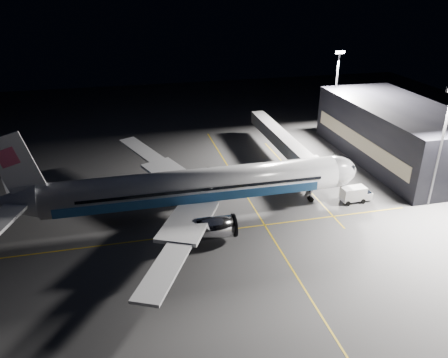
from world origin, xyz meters
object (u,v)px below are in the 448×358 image
at_px(safety_cone_c, 165,204).
at_px(floodlight_mast_south, 443,138).
at_px(jet_bridge, 284,142).
at_px(baggage_tug, 192,189).
at_px(service_truck, 356,194).
at_px(safety_cone_a, 166,182).
at_px(safety_cone_b, 169,184).
at_px(airliner, 189,187).
at_px(floodlight_mast_north, 336,86).

bearing_deg(safety_cone_c, floodlight_mast_south, -12.99).
height_order(jet_bridge, baggage_tug, jet_bridge).
distance_m(floodlight_mast_south, service_truck, 16.61).
bearing_deg(safety_cone_a, baggage_tug, -50.03).
xyz_separation_m(floodlight_mast_south, safety_cone_c, (-44.90, 10.36, -12.05)).
relative_size(service_truck, baggage_tug, 2.34).
bearing_deg(safety_cone_b, baggage_tug, -47.77).
distance_m(jet_bridge, safety_cone_a, 26.44).
xyz_separation_m(baggage_tug, safety_cone_b, (-3.85, 4.24, -0.46)).
bearing_deg(safety_cone_a, jet_bridge, 11.10).
relative_size(floodlight_mast_south, safety_cone_c, 32.47).
bearing_deg(service_truck, safety_cone_b, 153.01).
bearing_deg(jet_bridge, safety_cone_c, -152.99).
relative_size(safety_cone_a, safety_cone_b, 1.00).
xyz_separation_m(baggage_tug, safety_cone_c, (-5.52, -3.65, -0.44)).
bearing_deg(jet_bridge, safety_cone_a, -168.90).
distance_m(floodlight_mast_south, safety_cone_b, 48.45).
relative_size(jet_bridge, floodlight_mast_south, 1.66).
bearing_deg(jet_bridge, floodlight_mast_south, -53.21).
distance_m(jet_bridge, baggage_tug, 23.93).
relative_size(airliner, service_truck, 10.91).
distance_m(floodlight_mast_north, safety_cone_a, 49.05).
bearing_deg(floodlight_mast_north, airliner, -142.09).
relative_size(airliner, safety_cone_c, 96.44).
height_order(airliner, service_truck, airliner).
bearing_deg(safety_cone_b, floodlight_mast_north, 24.55).
distance_m(floodlight_mast_south, safety_cone_c, 47.63).
distance_m(airliner, floodlight_mast_north, 52.56).
bearing_deg(airliner, safety_cone_b, 99.97).
height_order(jet_bridge, floodlight_mast_south, floodlight_mast_south).
height_order(floodlight_mast_north, safety_cone_a, floodlight_mast_north).
height_order(jet_bridge, floodlight_mast_north, floodlight_mast_north).
xyz_separation_m(floodlight_mast_south, safety_cone_a, (-43.60, 19.05, -12.08)).
distance_m(service_truck, safety_cone_c, 33.62).
distance_m(floodlight_mast_north, baggage_tug, 47.55).
bearing_deg(safety_cone_a, floodlight_mast_north, 23.50).
height_order(airliner, baggage_tug, airliner).
xyz_separation_m(floodlight_mast_north, baggage_tug, (-39.38, -23.99, -11.61)).
bearing_deg(baggage_tug, safety_cone_c, -141.17).
bearing_deg(floodlight_mast_north, service_truck, -109.31).
height_order(service_truck, safety_cone_a, service_truck).
distance_m(safety_cone_a, safety_cone_b, 0.88).
xyz_separation_m(jet_bridge, service_truck, (6.10, -20.03, -3.07)).
xyz_separation_m(safety_cone_b, safety_cone_c, (-1.67, -7.89, 0.02)).
relative_size(floodlight_mast_north, safety_cone_b, 34.99).
bearing_deg(safety_cone_b, service_truck, -24.41).
height_order(floodlight_mast_south, safety_cone_a, floodlight_mast_south).
distance_m(baggage_tug, safety_cone_a, 6.59).
relative_size(baggage_tug, safety_cone_b, 4.08).
bearing_deg(safety_cone_a, safety_cone_b, -64.95).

